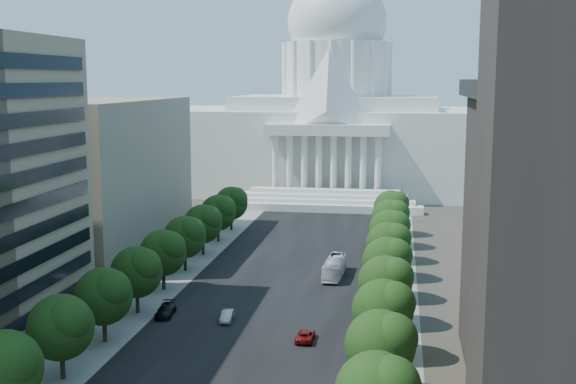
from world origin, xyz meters
The scene contains 31 objects.
road_asphalt centered at (0.00, 90.00, 0.00)m, with size 30.00×260.00×0.01m, color black.
sidewalk_left centered at (-19.00, 90.00, 0.00)m, with size 8.00×260.00×0.02m, color gray.
sidewalk_right centered at (19.00, 90.00, 0.00)m, with size 8.00×260.00×0.02m, color gray.
capitol centered at (0.00, 184.89, 20.01)m, with size 120.00×56.00×73.00m.
office_block_left_far centered at (-48.00, 100.00, 15.00)m, with size 38.00×52.00×30.00m, color gray.
tree_l_b centered at (-17.66, 23.81, 6.45)m, with size 7.79×7.60×9.97m.
tree_l_c centered at (-17.66, 35.81, 6.45)m, with size 7.79×7.60×9.97m.
tree_l_d centered at (-17.66, 47.81, 6.45)m, with size 7.79×7.60×9.97m.
tree_l_e centered at (-17.66, 59.81, 6.45)m, with size 7.79×7.60×9.97m.
tree_l_f centered at (-17.66, 71.81, 6.45)m, with size 7.79×7.60×9.97m.
tree_l_g centered at (-17.66, 83.81, 6.45)m, with size 7.79×7.60×9.97m.
tree_l_h centered at (-17.66, 95.81, 6.45)m, with size 7.79×7.60×9.97m.
tree_l_i centered at (-17.66, 107.81, 6.45)m, with size 7.79×7.60×9.97m.
tree_l_j centered at (-17.66, 119.81, 6.45)m, with size 7.79×7.60×9.97m.
tree_r_c centered at (18.34, 35.81, 6.45)m, with size 7.79×7.60×9.97m.
tree_r_d centered at (18.34, 47.81, 6.45)m, with size 7.79×7.60×9.97m.
tree_r_e centered at (18.34, 59.81, 6.45)m, with size 7.79×7.60×9.97m.
tree_r_f centered at (18.34, 71.81, 6.45)m, with size 7.79×7.60×9.97m.
tree_r_g centered at (18.34, 83.81, 6.45)m, with size 7.79×7.60×9.97m.
tree_r_h centered at (18.34, 95.81, 6.45)m, with size 7.79×7.60×9.97m.
tree_r_i centered at (18.34, 107.81, 6.45)m, with size 7.79×7.60×9.97m.
tree_r_j centered at (18.34, 119.81, 6.45)m, with size 7.79×7.60×9.97m.
streetlight_b centered at (19.90, 35.00, 5.82)m, with size 2.61×0.44×9.00m.
streetlight_c centered at (19.90, 60.00, 5.82)m, with size 2.61×0.44×9.00m.
streetlight_d centered at (19.90, 85.00, 5.82)m, with size 2.61×0.44×9.00m.
streetlight_e centered at (19.90, 110.00, 5.82)m, with size 2.61×0.44×9.00m.
streetlight_f centered at (19.90, 135.00, 5.82)m, with size 2.61×0.44×9.00m.
car_silver centered at (-4.10, 58.50, 0.74)m, with size 1.57×4.51×1.49m, color #9A9CA1.
car_red centered at (7.90, 52.36, 0.67)m, with size 2.24×4.85×1.35m, color maroon.
car_dark_b centered at (-13.47, 59.26, 0.82)m, with size 2.30×5.67×1.65m, color black.
city_bus centered at (8.89, 84.08, 1.68)m, with size 2.82×12.05×3.36m, color silver.
Camera 1 is at (19.54, -37.56, 33.98)m, focal length 45.00 mm.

